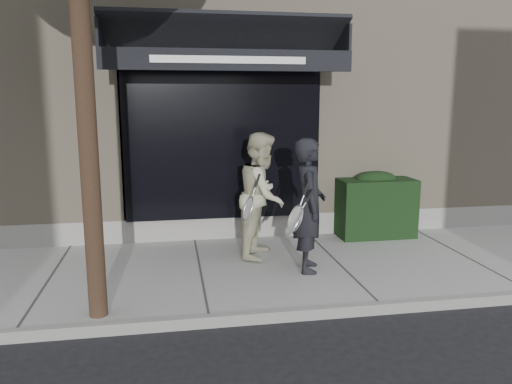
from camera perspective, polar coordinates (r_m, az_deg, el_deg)
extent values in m
plane|color=black|center=(7.52, 9.19, -8.71)|extent=(80.00, 80.00, 0.00)
cube|color=gray|center=(7.50, 9.21, -8.28)|extent=(20.00, 3.00, 0.12)
cube|color=gray|center=(6.16, 14.01, -12.72)|extent=(20.00, 0.10, 0.14)
cube|color=tan|center=(11.93, 1.62, 12.00)|extent=(14.00, 7.00, 5.50)
cube|color=gray|center=(9.00, 5.72, -3.70)|extent=(14.02, 0.42, 0.50)
cube|color=black|center=(8.31, -3.86, 5.98)|extent=(3.20, 0.30, 2.60)
cube|color=gray|center=(8.45, -14.87, 5.72)|extent=(0.08, 0.40, 2.60)
cube|color=gray|center=(8.77, 6.54, 6.18)|extent=(0.08, 0.40, 2.60)
cube|color=gray|center=(8.46, -4.09, 15.14)|extent=(3.36, 0.40, 0.12)
cube|color=black|center=(7.79, -3.56, 17.45)|extent=(3.60, 1.03, 0.55)
cube|color=black|center=(7.26, -3.07, 14.86)|extent=(3.60, 0.05, 0.30)
cube|color=white|center=(7.23, -3.04, 14.87)|extent=(2.20, 0.01, 0.10)
cube|color=black|center=(7.79, -17.25, 16.42)|extent=(0.04, 1.00, 0.45)
cube|color=black|center=(8.18, 9.48, 16.45)|extent=(0.04, 1.00, 0.45)
cube|color=black|center=(8.86, 13.42, -1.72)|extent=(1.30, 0.70, 1.00)
ellipsoid|color=black|center=(8.77, 13.56, 1.47)|extent=(0.71, 0.38, 0.27)
cylinder|color=black|center=(5.45, -18.88, 9.26)|extent=(0.20, 0.20, 4.80)
imported|color=black|center=(6.85, 6.12, -1.54)|extent=(0.58, 0.75, 1.83)
torus|color=silver|center=(6.44, 4.50, -3.07)|extent=(0.21, 0.33, 0.29)
cylinder|color=silver|center=(6.44, 4.50, -3.07)|extent=(0.17, 0.29, 0.25)
cylinder|color=silver|center=(6.44, 4.50, -3.07)|extent=(0.17, 0.06, 0.09)
cylinder|color=black|center=(6.44, 4.50, -3.07)|extent=(0.20, 0.08, 0.11)
torus|color=silver|center=(6.43, 4.23, -3.65)|extent=(0.18, 0.31, 0.27)
cylinder|color=silver|center=(6.43, 4.23, -3.65)|extent=(0.15, 0.27, 0.23)
cylinder|color=silver|center=(6.43, 4.23, -3.65)|extent=(0.16, 0.02, 0.11)
cylinder|color=black|center=(6.43, 4.23, -3.65)|extent=(0.19, 0.03, 0.13)
imported|color=beige|center=(7.44, 0.74, -0.36)|extent=(1.02, 1.12, 1.87)
torus|color=silver|center=(7.06, -0.91, -1.92)|extent=(0.17, 0.32, 0.29)
cylinder|color=silver|center=(7.06, -0.91, -1.92)|extent=(0.13, 0.28, 0.26)
cylinder|color=silver|center=(7.06, -0.91, -1.92)|extent=(0.18, 0.05, 0.08)
cylinder|color=black|center=(7.06, -0.91, -1.92)|extent=(0.20, 0.06, 0.10)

